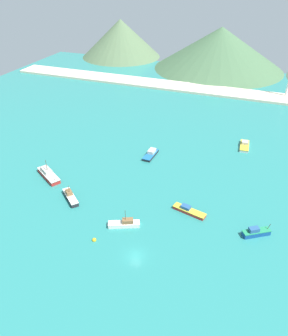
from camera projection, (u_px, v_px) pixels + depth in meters
ground at (171, 187)px, 101.30m from camera, size 260.00×280.00×0.50m
fishing_boat_1 at (151, 154)px, 116.64m from camera, size 3.46×8.87×2.13m
fishing_boat_2 at (189, 211)px, 90.47m from camera, size 9.75×4.47×1.93m
fishing_boat_3 at (256, 232)px, 82.85m from camera, size 7.17×5.60×3.07m
fishing_boat_4 at (48, 174)px, 105.13m from camera, size 11.17×8.51×6.27m
fishing_boat_5 at (245, 145)px, 122.20m from camera, size 3.71×9.04×1.99m
fishing_boat_6 at (125, 224)px, 85.82m from camera, size 8.52×5.32×5.22m
fishing_boat_7 at (70, 197)px, 95.40m from camera, size 8.00×7.26×4.63m
buoy_1 at (94, 240)px, 81.64m from camera, size 1.07×1.07×1.07m
beach_strip at (220, 91)px, 172.58m from camera, size 247.00×14.68×1.20m
hill_west at (121, 38)px, 230.96m from camera, size 56.20×56.20×25.31m
hill_central at (220, 48)px, 203.95m from camera, size 81.73×81.73×25.43m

